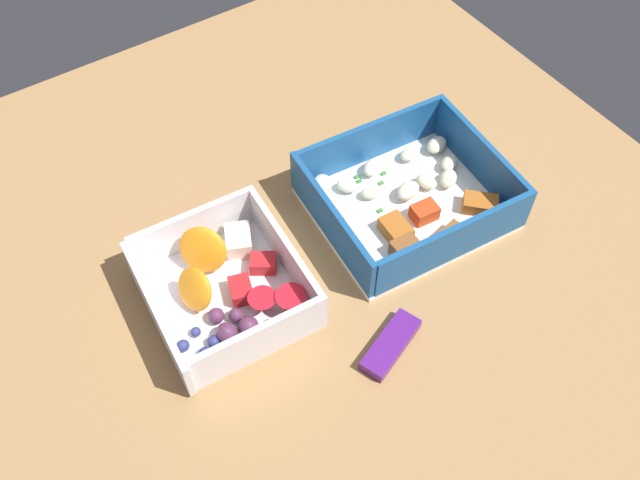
# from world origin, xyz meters

# --- Properties ---
(table_surface) EXTENTS (0.80, 0.80, 0.02)m
(table_surface) POSITION_xyz_m (0.00, 0.00, 0.01)
(table_surface) COLOR #9E7547
(table_surface) RESTS_ON ground
(pasta_container) EXTENTS (0.20, 0.18, 0.06)m
(pasta_container) POSITION_xyz_m (-0.12, 0.01, 0.04)
(pasta_container) COLOR white
(pasta_container) RESTS_ON table_surface
(fruit_bowl) EXTENTS (0.15, 0.16, 0.06)m
(fruit_bowl) POSITION_xyz_m (0.09, 0.00, 0.04)
(fruit_bowl) COLOR white
(fruit_bowl) RESTS_ON table_surface
(candy_bar) EXTENTS (0.07, 0.05, 0.01)m
(candy_bar) POSITION_xyz_m (-0.01, 0.13, 0.03)
(candy_bar) COLOR #51197A
(candy_bar) RESTS_ON table_surface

